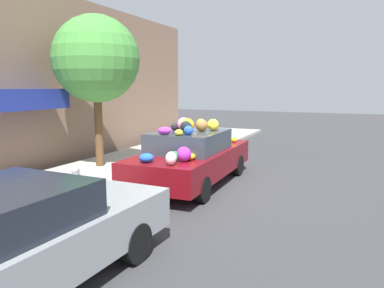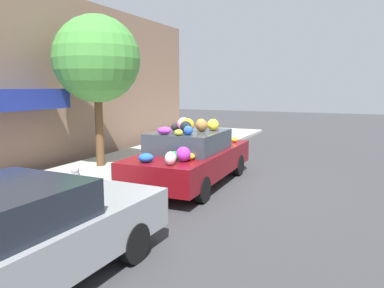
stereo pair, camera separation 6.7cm
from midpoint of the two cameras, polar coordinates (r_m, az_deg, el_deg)
The scene contains 7 objects.
ground_plane at distance 9.84m, azimuth 0.06°, elevation -6.06°, with size 60.00×60.00×0.00m, color #38383A.
sidewalk_curb at distance 11.18m, azimuth -12.67°, elevation -4.12°, with size 24.00×3.20×0.13m.
building_facade at distance 12.30m, azimuth -21.78°, elevation 8.88°, with size 18.00×1.20×5.42m.
street_tree at distance 11.54m, azimuth -14.15°, elevation 12.37°, with size 2.54×2.54×4.45m.
fire_hydrant at distance 8.43m, azimuth -17.11°, elevation -5.60°, with size 0.20×0.20×0.70m.
art_car at distance 9.61m, azimuth 0.08°, elevation -1.83°, with size 4.56×1.95×1.74m.
parked_car_plain at distance 5.03m, azimuth -26.68°, elevation -13.18°, with size 4.58×1.98×1.36m.
Camera 2 is at (-8.65, -3.97, 2.50)m, focal length 35.00 mm.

